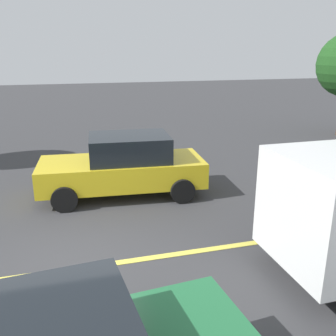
{
  "coord_description": "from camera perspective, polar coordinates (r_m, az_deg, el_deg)",
  "views": [
    {
      "loc": [
        0.11,
        -6.17,
        3.79
      ],
      "look_at": [
        2.14,
        1.05,
        1.43
      ],
      "focal_mm": 40.3,
      "sensor_mm": 36.0,
      "label": 1
    }
  ],
  "objects": [
    {
      "name": "ground_plane",
      "position": [
        7.24,
        -14.65,
        -14.72
      ],
      "size": [
        80.0,
        80.0,
        0.0
      ],
      "primitive_type": "plane",
      "color": "#38383A"
    },
    {
      "name": "lane_marking_centre",
      "position": [
        7.79,
        8.41,
        -11.77
      ],
      "size": [
        28.0,
        0.16,
        0.01
      ],
      "primitive_type": "cube",
      "color": "#E0D14C"
    },
    {
      "name": "car_yellow_crossing",
      "position": [
        10.16,
        -6.66,
        0.38
      ],
      "size": [
        4.46,
        2.26,
        1.65
      ],
      "color": "gold",
      "rests_on": "ground_plane"
    }
  ]
}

